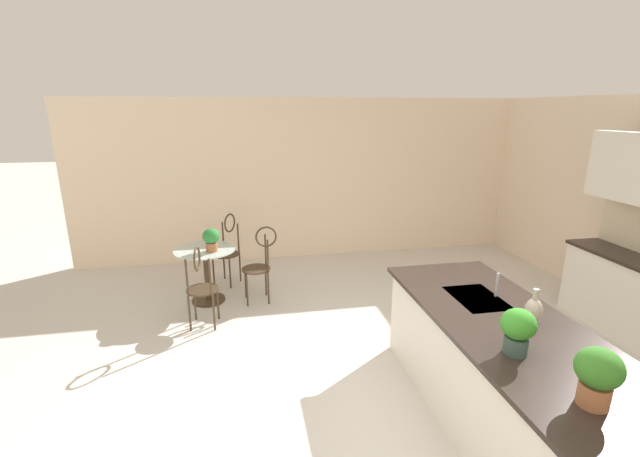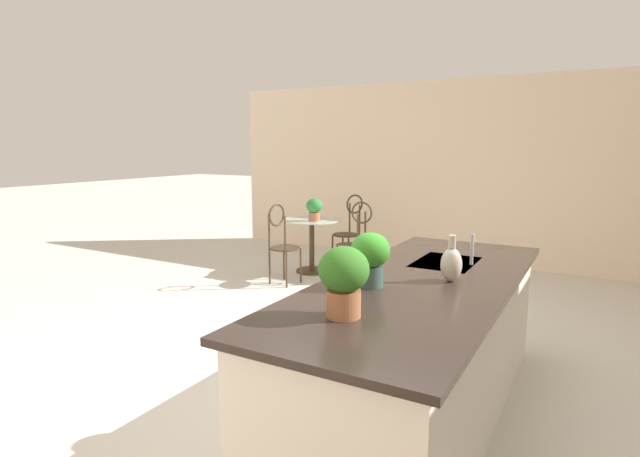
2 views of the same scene
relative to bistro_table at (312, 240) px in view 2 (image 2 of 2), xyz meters
The scene contains 12 objects.
ground_plane 3.13m from the bistro_table, 32.48° to the left, with size 40.00×40.00×0.00m, color beige.
wall_left_window 2.51m from the bistro_table, 134.69° to the left, with size 0.12×7.80×2.70m, color beige.
kitchen_island 3.85m from the bistro_table, 40.80° to the left, with size 2.80×1.06×0.92m.
bistro_table is the anchor object (origin of this frame).
chair_near_window 0.73m from the bistro_table, 81.03° to the left, with size 0.40×0.49×1.04m.
chair_by_island 0.68m from the bistro_table, 156.25° to the left, with size 0.52×0.52×1.04m.
chair_toward_desk 0.74m from the bistro_table, ahead, with size 0.50×0.42×1.04m.
sink_faucet 3.63m from the bistro_table, 48.73° to the left, with size 0.02×0.02×0.22m, color #B2B5BA.
potted_plant_on_table 0.49m from the bistro_table, 44.97° to the left, with size 0.22×0.22×0.31m.
potted_plant_counter_near 4.01m from the bistro_table, 35.56° to the left, with size 0.23×0.23×0.32m.
potted_plant_counter_far 4.52m from the bistro_table, 32.55° to the left, with size 0.25×0.25×0.35m.
vase_on_counter 3.97m from the bistro_table, 43.14° to the left, with size 0.13×0.13×0.29m.
Camera 2 is at (3.24, 1.79, 1.75)m, focal length 28.08 mm.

